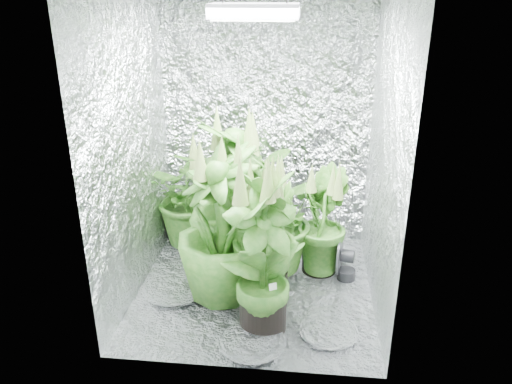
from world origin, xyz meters
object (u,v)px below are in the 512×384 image
at_px(plant_c, 321,223).
at_px(circulation_fan, 343,261).
at_px(plant_g, 267,240).
at_px(plant_a, 194,195).
at_px(plant_e, 270,218).
at_px(grow_lamp, 255,11).
at_px(plant_b, 243,192).
at_px(plant_f, 263,253).
at_px(plant_h, 220,228).
at_px(plant_d, 234,202).

height_order(plant_c, circulation_fan, plant_c).
xyz_separation_m(plant_c, plant_g, (-0.35, -0.46, 0.09)).
height_order(plant_c, plant_g, plant_g).
xyz_separation_m(plant_a, plant_e, (0.63, -0.36, -0.00)).
height_order(plant_c, plant_e, plant_e).
relative_size(grow_lamp, circulation_fan, 1.51).
height_order(plant_b, plant_e, plant_b).
bearing_deg(grow_lamp, plant_e, 69.20).
xyz_separation_m(plant_g, circulation_fan, (0.52, 0.36, -0.34)).
height_order(plant_c, plant_f, plant_f).
bearing_deg(plant_b, plant_c, -29.94).
xyz_separation_m(plant_b, plant_c, (0.61, -0.35, -0.07)).
bearing_deg(plant_a, plant_h, -64.88).
bearing_deg(plant_c, circulation_fan, -30.07).
distance_m(plant_d, plant_h, 0.31).
distance_m(grow_lamp, plant_g, 1.36).
height_order(grow_lamp, plant_f, grow_lamp).
bearing_deg(plant_f, plant_b, 103.58).
bearing_deg(grow_lamp, plant_a, 133.02).
bearing_deg(plant_c, plant_a, 163.25).
relative_size(plant_e, plant_g, 0.88).
relative_size(plant_f, plant_h, 0.99).
xyz_separation_m(plant_c, plant_e, (-0.36, -0.06, 0.05)).
bearing_deg(plant_g, plant_f, -89.32).
bearing_deg(plant_c, grow_lamp, -147.46).
height_order(plant_e, plant_f, plant_f).
xyz_separation_m(plant_a, circulation_fan, (1.16, -0.40, -0.29)).
relative_size(plant_b, plant_e, 1.10).
bearing_deg(plant_f, grow_lamp, 102.56).
bearing_deg(plant_h, plant_d, 81.61).
bearing_deg(plant_a, circulation_fan, -18.82).
relative_size(plant_e, plant_f, 0.81).
relative_size(plant_b, plant_f, 0.89).
xyz_separation_m(plant_c, plant_h, (-0.65, -0.42, 0.14)).
relative_size(plant_b, plant_h, 0.88).
bearing_deg(plant_a, plant_f, -57.74).
distance_m(plant_h, circulation_fan, 0.96).
bearing_deg(plant_a, grow_lamp, -46.98).
height_order(plant_h, circulation_fan, plant_h).
bearing_deg(plant_c, plant_e, -170.92).
bearing_deg(plant_h, circulation_fan, 21.62).
bearing_deg(plant_h, grow_lamp, 33.31).
distance_m(plant_c, plant_f, 0.81).
distance_m(plant_a, plant_g, 0.99).
relative_size(plant_a, circulation_fan, 2.80).
xyz_separation_m(plant_b, plant_g, (0.26, -0.81, 0.02)).
bearing_deg(plant_d, plant_g, -53.00).
xyz_separation_m(plant_e, plant_f, (0.01, -0.66, 0.09)).
height_order(plant_a, plant_e, plant_a).
xyz_separation_m(grow_lamp, plant_g, (0.09, -0.18, -1.35)).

